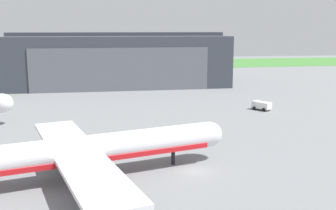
% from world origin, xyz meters
% --- Properties ---
extents(ground_plane, '(440.00, 440.00, 0.00)m').
position_xyz_m(ground_plane, '(0.00, 0.00, 0.00)').
color(ground_plane, slate).
extents(grass_field_strip, '(440.00, 56.00, 0.08)m').
position_xyz_m(grass_field_strip, '(0.00, 171.72, 0.04)').
color(grass_field_strip, '#438139').
rests_on(grass_field_strip, ground_plane).
extents(maintenance_hangar, '(74.76, 32.63, 18.49)m').
position_xyz_m(maintenance_hangar, '(-6.45, 91.44, 8.79)').
color(maintenance_hangar, '#383D47').
rests_on(maintenance_hangar, ground_plane).
extents(airliner_near_right, '(41.48, 38.38, 12.46)m').
position_xyz_m(airliner_near_right, '(-15.54, -0.15, 3.80)').
color(airliner_near_right, silver).
rests_on(airliner_near_right, ground_plane).
extents(ops_van, '(4.37, 4.99, 2.13)m').
position_xyz_m(ops_van, '(26.26, 39.28, 1.21)').
color(ops_van, silver).
rests_on(ops_van, ground_plane).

